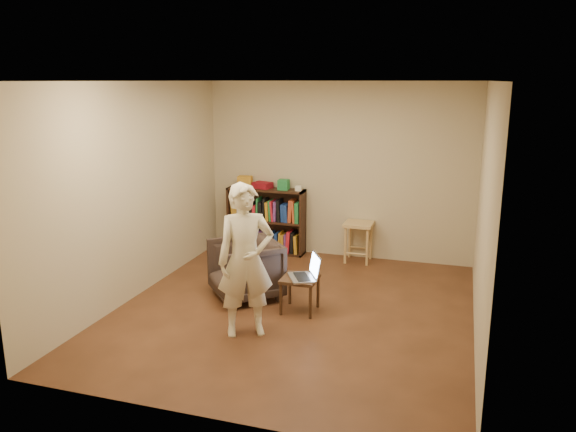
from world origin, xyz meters
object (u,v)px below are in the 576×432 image
(bookshelf, at_px, (267,224))
(side_table, at_px, (300,283))
(stool, at_px, (359,230))
(armchair, at_px, (245,269))
(laptop, at_px, (307,273))
(person, at_px, (246,261))

(bookshelf, xyz_separation_m, side_table, (1.14, -2.09, -0.10))
(side_table, bearing_deg, stool, 81.40)
(bookshelf, relative_size, armchair, 1.53)
(laptop, bearing_deg, side_table, -113.99)
(stool, bearing_deg, bookshelf, 177.47)
(person, bearing_deg, bookshelf, 76.28)
(stool, height_order, person, person)
(laptop, bearing_deg, bookshelf, -177.94)
(armchair, xyz_separation_m, side_table, (0.76, -0.22, -0.02))
(bookshelf, bearing_deg, side_table, -61.26)
(bookshelf, relative_size, side_table, 2.93)
(bookshelf, height_order, stool, bookshelf)
(armchair, bearing_deg, laptop, 34.39)
(person, bearing_deg, side_table, 33.93)
(side_table, bearing_deg, armchair, 163.82)
(armchair, distance_m, person, 1.12)
(armchair, relative_size, person, 0.49)
(bookshelf, relative_size, laptop, 2.50)
(bookshelf, distance_m, person, 2.94)
(bookshelf, relative_size, stool, 2.04)
(bookshelf, height_order, person, person)
(laptop, xyz_separation_m, person, (-0.45, -0.73, 0.33))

